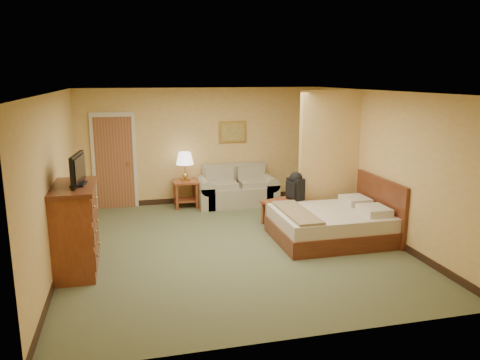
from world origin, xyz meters
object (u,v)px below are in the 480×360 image
object	(u,v)px
dresser	(75,228)
loveseat	(237,192)
coffee_table	(286,209)
bed	(334,223)

from	to	relation	value
dresser	loveseat	bearing A→B (deg)	43.89
coffee_table	dresser	size ratio (longest dim) A/B	0.72
loveseat	dresser	xyz separation A→B (m)	(-3.17, -3.05, 0.37)
coffee_table	dresser	distance (m)	3.99
dresser	bed	distance (m)	4.33
loveseat	coffee_table	distance (m)	1.79
coffee_table	bed	bearing A→B (deg)	-60.42
loveseat	coffee_table	bearing A→B (deg)	-71.38
loveseat	coffee_table	xyz separation A→B (m)	(0.57, -1.69, 0.04)
loveseat	coffee_table	size ratio (longest dim) A/B	1.87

